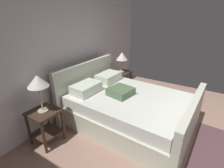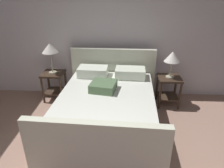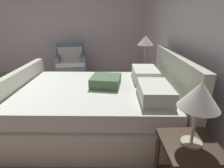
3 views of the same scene
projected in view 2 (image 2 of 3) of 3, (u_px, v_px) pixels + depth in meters
The scene contains 6 objects.
wall_back at pixel (103, 34), 4.24m from camera, with size 5.55×0.12×2.66m, color silver.
bed at pixel (107, 108), 3.47m from camera, with size 1.84×2.35×1.09m.
nightstand_right at pixel (169, 86), 4.10m from camera, with size 0.44×0.44×0.60m.
table_lamp_right at pixel (172, 57), 3.84m from camera, with size 0.30×0.30×0.52m.
nightstand_left at pixel (54, 81), 4.31m from camera, with size 0.44×0.44×0.60m.
table_lamp_left at pixel (50, 49), 4.02m from camera, with size 0.31×0.31×0.61m.
Camera 2 is at (0.40, -1.31, 2.16)m, focal length 32.95 mm.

